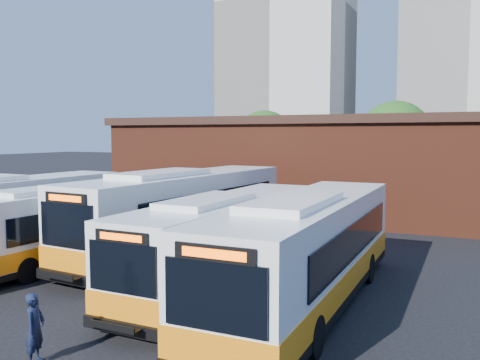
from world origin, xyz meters
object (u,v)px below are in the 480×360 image
at_px(bus_farwest, 5,217).
at_px(bus_east, 308,255).
at_px(bus_west, 73,226).
at_px(transit_worker, 35,328).
at_px(bus_midwest, 184,215).
at_px(bus_mideast, 227,243).

bearing_deg(bus_farwest, bus_east, -3.00).
distance_m(bus_west, bus_east, 10.68).
relative_size(bus_farwest, bus_west, 1.07).
bearing_deg(transit_worker, bus_midwest, -5.55).
xyz_separation_m(bus_farwest, bus_west, (3.99, 0.00, -0.12)).
xyz_separation_m(bus_west, bus_mideast, (7.34, -0.31, 0.01)).
height_order(bus_west, bus_east, bus_east).
bearing_deg(bus_east, bus_midwest, 147.53).
height_order(bus_farwest, bus_east, bus_east).
relative_size(bus_midwest, bus_east, 1.08).
distance_m(bus_west, transit_worker, 9.89).
bearing_deg(bus_west, bus_east, -2.74).
bearing_deg(transit_worker, bus_east, -54.13).
bearing_deg(bus_midwest, transit_worker, -71.86).
bearing_deg(bus_mideast, bus_farwest, 179.19).
bearing_deg(bus_east, bus_farwest, 174.59).
bearing_deg(bus_farwest, bus_mideast, 0.43).
distance_m(bus_farwest, bus_east, 14.65).
height_order(bus_west, bus_midwest, bus_midwest).
bearing_deg(transit_worker, bus_mideast, -28.72).
bearing_deg(bus_midwest, bus_mideast, -37.76).
relative_size(bus_midwest, bus_mideast, 1.17).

